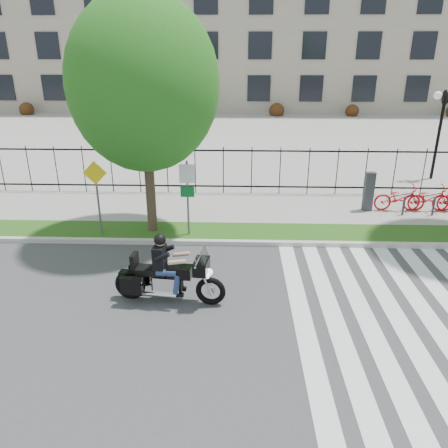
{
  "coord_description": "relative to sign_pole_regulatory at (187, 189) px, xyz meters",
  "views": [
    {
      "loc": [
        0.65,
        -8.85,
        5.9
      ],
      "look_at": [
        0.24,
        3.0,
        1.17
      ],
      "focal_mm": 35.0,
      "sensor_mm": 36.0,
      "label": 1
    }
  ],
  "objects": [
    {
      "name": "iron_fence",
      "position": [
        1.0,
        4.62,
        -0.59
      ],
      "size": [
        30.0,
        0.06,
        2.0
      ],
      "primitive_type": null,
      "color": "black",
      "rests_on": "sidewalk"
    },
    {
      "name": "motorcycle_rider",
      "position": [
        -0.06,
        -3.94,
        -1.01
      ],
      "size": [
        2.84,
        0.96,
        2.2
      ],
      "color": "black",
      "rests_on": "ground"
    },
    {
      "name": "crosswalk_stripes",
      "position": [
        5.82,
        -4.58,
        -1.73
      ],
      "size": [
        5.7,
        8.0,
        0.01
      ],
      "primitive_type": null,
      "color": "silver",
      "rests_on": "ground"
    },
    {
      "name": "ground",
      "position": [
        1.0,
        -4.58,
        -1.74
      ],
      "size": [
        120.0,
        120.0,
        0.0
      ],
      "primitive_type": "plane",
      "color": "#3C3C3F",
      "rests_on": "ground"
    },
    {
      "name": "lamp_post_right",
      "position": [
        11.0,
        7.42,
        1.47
      ],
      "size": [
        1.06,
        0.7,
        4.25
      ],
      "color": "black",
      "rests_on": "ground"
    },
    {
      "name": "sign_pole_regulatory",
      "position": [
        0.0,
        0.0,
        0.0
      ],
      "size": [
        0.5,
        0.09,
        2.5
      ],
      "color": "#59595B",
      "rests_on": "grass_verge"
    },
    {
      "name": "plaza",
      "position": [
        1.0,
        20.42,
        -1.69
      ],
      "size": [
        80.0,
        34.0,
        0.1
      ],
      "primitive_type": "cube",
      "color": "gray",
      "rests_on": "ground"
    },
    {
      "name": "curb",
      "position": [
        1.0,
        -0.48,
        -1.66
      ],
      "size": [
        60.0,
        0.2,
        0.15
      ],
      "primitive_type": "cube",
      "color": "#B0AEA6",
      "rests_on": "ground"
    },
    {
      "name": "street_tree_1",
      "position": [
        -1.28,
        0.37,
        3.19
      ],
      "size": [
        4.66,
        4.66,
        7.47
      ],
      "color": "#3A2A1F",
      "rests_on": "grass_verge"
    },
    {
      "name": "grass_verge",
      "position": [
        1.0,
        0.37,
        -1.66
      ],
      "size": [
        60.0,
        1.5,
        0.15
      ],
      "primitive_type": "cube",
      "color": "#1D4812",
      "rests_on": "ground"
    },
    {
      "name": "sign_pole_warning",
      "position": [
        -2.96,
        0.0,
        0.0
      ],
      "size": [
        0.78,
        0.09,
        2.49
      ],
      "color": "#59595B",
      "rests_on": "grass_verge"
    },
    {
      "name": "office_building",
      "position": [
        1.0,
        40.34,
        8.23
      ],
      "size": [
        60.0,
        21.9,
        20.15
      ],
      "color": "gray",
      "rests_on": "ground"
    },
    {
      "name": "sidewalk",
      "position": [
        1.0,
        2.87,
        -1.66
      ],
      "size": [
        60.0,
        3.5,
        0.15
      ],
      "primitive_type": "cube",
      "color": "gray",
      "rests_on": "ground"
    }
  ]
}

